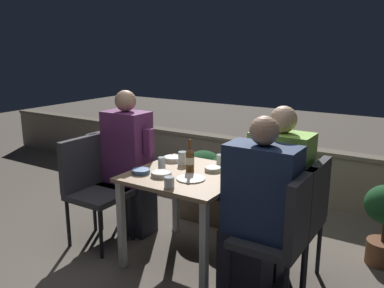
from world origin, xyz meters
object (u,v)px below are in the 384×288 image
chair_right_far (302,211)px  chair_left_far (114,170)px  chair_right_near (285,228)px  person_navy_jumper (256,210)px  chair_left_near (90,181)px  person_green_blouse (275,193)px  beer_bottle (190,159)px  person_purple_stripe (130,162)px

chair_right_far → chair_left_far: bearing=179.8°
chair_right_near → person_navy_jumper: 0.22m
chair_left_near → chair_left_far: (-0.04, 0.34, 0.00)m
person_navy_jumper → chair_right_far: 0.40m
chair_left_near → chair_right_far: 1.79m
chair_right_near → chair_left_far: bearing=169.4°
person_green_blouse → person_navy_jumper: bearing=-90.7°
chair_left_far → chair_right_near: bearing=-10.6°
chair_right_near → chair_right_far: size_ratio=1.00×
chair_left_near → chair_right_near: size_ratio=1.00×
chair_left_near → beer_bottle: (0.89, 0.22, 0.28)m
person_purple_stripe → person_navy_jumper: bearing=-13.6°
beer_bottle → person_purple_stripe: bearing=170.6°
person_purple_stripe → chair_right_far: 1.60m
chair_right_far → beer_bottle: bearing=-172.5°
chair_left_near → beer_bottle: size_ratio=3.59×
person_navy_jumper → person_purple_stripe: bearing=166.4°
chair_right_near → chair_left_near: bearing=-179.7°
beer_bottle → person_green_blouse: bearing=9.8°
chair_right_near → person_purple_stripe: bearing=168.1°
chair_right_near → person_navy_jumper: (-0.20, 0.00, 0.08)m
person_green_blouse → beer_bottle: person_green_blouse is taller
chair_left_far → chair_right_near: size_ratio=1.00×
chair_left_far → person_purple_stripe: bearing=0.0°
chair_right_near → chair_right_far: bearing=89.5°
chair_left_far → person_green_blouse: size_ratio=0.72×
person_green_blouse → beer_bottle: size_ratio=5.02×
chair_left_near → beer_bottle: bearing=14.0°
person_navy_jumper → beer_bottle: size_ratio=4.93×
chair_right_near → beer_bottle: size_ratio=3.59×
chair_right_far → person_green_blouse: size_ratio=0.72×
person_purple_stripe → chair_right_near: bearing=-11.9°
chair_left_far → person_navy_jumper: person_navy_jumper is taller
chair_left_near → chair_right_near: (1.76, 0.01, 0.00)m
person_navy_jumper → beer_bottle: (-0.66, 0.21, 0.20)m
chair_right_far → beer_bottle: size_ratio=3.59×
person_green_blouse → beer_bottle: 0.70m
chair_left_near → person_navy_jumper: 1.56m
chair_left_near → person_navy_jumper: size_ratio=0.73×
chair_left_far → person_green_blouse: bearing=-0.2°
chair_left_near → chair_right_far: bearing=10.9°
person_purple_stripe → beer_bottle: size_ratio=5.10×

